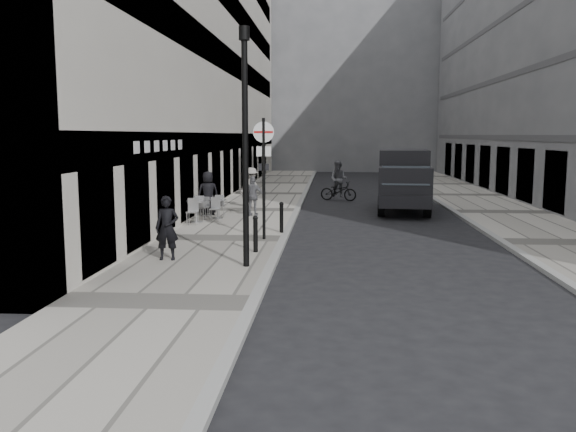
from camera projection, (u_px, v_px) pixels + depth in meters
name	position (u px, v px, depth m)	size (l,w,h in m)	color
ground	(230.00, 357.00, 9.53)	(120.00, 120.00, 0.00)	black
sidewalk	(252.00, 211.00, 27.46)	(4.00, 60.00, 0.12)	#AAA499
far_sidewalk	(501.00, 213.00, 26.68)	(4.00, 60.00, 0.12)	#AAA499
building_left	(194.00, 32.00, 32.99)	(4.00, 45.00, 18.00)	beige
building_right	(575.00, 7.00, 31.43)	(6.00, 45.00, 20.00)	gray
building_far	(332.00, 62.00, 63.33)	(24.00, 16.00, 22.00)	gray
walking_man	(167.00, 228.00, 16.27)	(0.63, 0.41, 1.72)	black
sign_post	(264.00, 162.00, 19.31)	(0.66, 0.14, 3.86)	black
lamppost	(245.00, 136.00, 15.14)	(0.27, 0.27, 5.96)	black
bollard_near	(281.00, 218.00, 20.89)	(0.13, 0.13, 0.99)	black
bollard_far	(256.00, 235.00, 17.40)	(0.13, 0.13, 0.98)	black
panel_van	(404.00, 177.00, 27.60)	(2.69, 6.07, 2.78)	black
cyclist	(339.00, 185.00, 32.08)	(2.06, 1.26, 2.10)	black
pedestrian_a	(253.00, 196.00, 25.14)	(0.96, 0.40, 1.64)	slate
pedestrian_b	(251.00, 188.00, 28.01)	(1.19, 0.69, 1.85)	gray
pedestrian_c	(208.00, 193.00, 25.45)	(0.90, 0.58, 1.83)	black
cafe_table_near	(218.00, 207.00, 24.42)	(0.70, 1.58, 0.90)	#B4B5B7
cafe_table_mid	(196.00, 210.00, 23.27)	(0.76, 1.72, 0.98)	silver
cafe_table_far	(207.00, 206.00, 25.35)	(0.63, 1.43, 0.81)	silver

